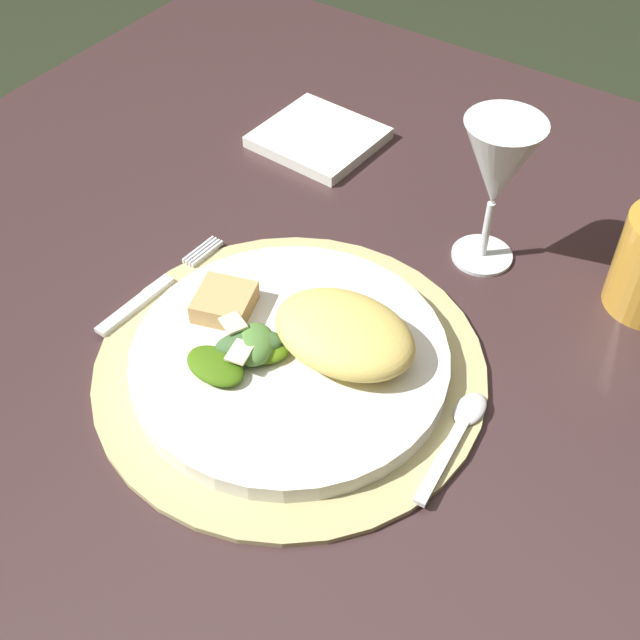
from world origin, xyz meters
The scene contains 11 objects.
ground_plane centered at (0.00, 0.00, 0.00)m, with size 6.00×6.00×0.00m, color #262D1D.
dining_table centered at (0.00, 0.00, 0.58)m, with size 1.13×1.07×0.71m.
placemat centered at (0.00, -0.07, 0.71)m, with size 0.35×0.35×0.01m, color tan.
dinner_plate centered at (0.00, -0.07, 0.73)m, with size 0.28×0.28×0.02m, color silver.
pasta_serving centered at (0.04, -0.04, 0.76)m, with size 0.13×0.09×0.04m, color #EACD65.
salad_greens centered at (-0.03, -0.10, 0.74)m, with size 0.08×0.09×0.02m.
bread_piece centered at (-0.08, -0.06, 0.75)m, with size 0.05×0.05×0.02m, color tan.
fork centered at (-0.16, -0.07, 0.72)m, with size 0.02×0.16×0.00m.
spoon centered at (0.16, -0.05, 0.72)m, with size 0.03×0.12×0.01m.
napkin centered at (-0.18, 0.23, 0.72)m, with size 0.13×0.12×0.01m, color white.
wine_glass centered at (0.07, 0.16, 0.82)m, with size 0.08×0.08×0.16m.
Camera 1 is at (0.29, -0.45, 1.28)m, focal length 46.68 mm.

